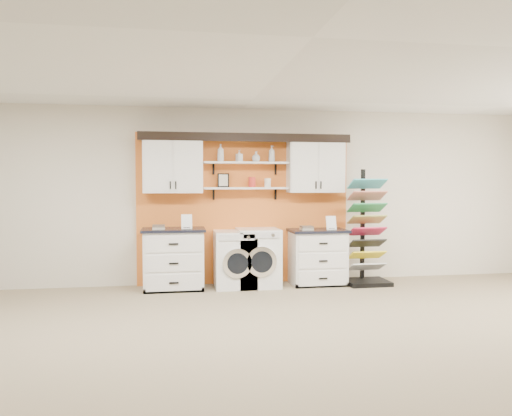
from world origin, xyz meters
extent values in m
plane|color=gray|center=(0.00, 0.00, 0.00)|extent=(10.00, 10.00, 0.00)
plane|color=white|center=(0.00, 0.00, 2.80)|extent=(10.00, 10.00, 0.00)
plane|color=beige|center=(0.00, 4.00, 1.40)|extent=(10.00, 0.00, 10.00)
cube|color=orange|center=(0.00, 3.96, 1.20)|extent=(3.40, 0.07, 2.40)
cube|color=white|center=(-1.13, 3.80, 1.88)|extent=(0.90, 0.34, 0.84)
cube|color=white|center=(-1.35, 3.62, 1.88)|extent=(0.42, 0.01, 0.78)
cube|color=white|center=(-0.91, 3.62, 1.88)|extent=(0.42, 0.01, 0.78)
cube|color=white|center=(1.13, 3.80, 1.88)|extent=(0.90, 0.34, 0.84)
cube|color=white|center=(0.91, 3.62, 1.88)|extent=(0.42, 0.01, 0.78)
cube|color=white|center=(1.35, 3.62, 1.88)|extent=(0.42, 0.01, 0.78)
cube|color=white|center=(0.00, 3.80, 1.53)|extent=(1.32, 0.28, 0.03)
cube|color=white|center=(0.00, 3.80, 1.93)|extent=(1.32, 0.28, 0.03)
cube|color=black|center=(0.00, 3.82, 2.33)|extent=(3.30, 0.40, 0.10)
cube|color=black|center=(0.00, 3.63, 2.27)|extent=(3.30, 0.04, 0.04)
cube|color=black|center=(-0.35, 3.85, 1.66)|extent=(0.18, 0.02, 0.22)
cube|color=beige|center=(-0.35, 3.84, 1.66)|extent=(0.14, 0.01, 0.18)
cylinder|color=red|center=(0.10, 3.80, 1.62)|extent=(0.11, 0.11, 0.16)
cylinder|color=silver|center=(0.35, 3.80, 1.61)|extent=(0.10, 0.10, 0.14)
cube|color=white|center=(-1.13, 3.65, 0.44)|extent=(0.89, 0.60, 0.89)
cube|color=black|center=(-1.13, 3.38, 0.03)|extent=(0.89, 0.06, 0.07)
cube|color=black|center=(-1.13, 3.65, 0.91)|extent=(0.94, 0.66, 0.04)
cube|color=white|center=(-1.13, 3.34, 0.73)|extent=(0.81, 0.02, 0.25)
cube|color=white|center=(-1.13, 3.34, 0.44)|extent=(0.81, 0.02, 0.25)
cube|color=white|center=(-1.13, 3.34, 0.16)|extent=(0.81, 0.02, 0.25)
cube|color=white|center=(1.13, 3.65, 0.42)|extent=(0.84, 0.60, 0.84)
cube|color=black|center=(1.13, 3.38, 0.03)|extent=(0.84, 0.06, 0.07)
cube|color=black|center=(1.13, 3.65, 0.86)|extent=(0.89, 0.66, 0.04)
cube|color=white|center=(1.13, 3.34, 0.69)|extent=(0.76, 0.02, 0.23)
cube|color=white|center=(1.13, 3.34, 0.42)|extent=(0.76, 0.02, 0.23)
cube|color=white|center=(1.13, 3.34, 0.15)|extent=(0.76, 0.02, 0.23)
cube|color=white|center=(-0.20, 3.65, 0.44)|extent=(0.62, 0.66, 0.87)
cube|color=silver|center=(-0.20, 3.31, 0.81)|extent=(0.53, 0.02, 0.09)
cylinder|color=silver|center=(-0.20, 3.31, 0.42)|extent=(0.44, 0.05, 0.44)
cylinder|color=black|center=(-0.20, 3.29, 0.42)|extent=(0.31, 0.03, 0.31)
cube|color=white|center=(0.17, 3.65, 0.45)|extent=(0.65, 0.66, 0.90)
cube|color=silver|center=(0.17, 3.31, 0.84)|extent=(0.55, 0.02, 0.09)
cylinder|color=silver|center=(0.17, 3.31, 0.44)|extent=(0.46, 0.05, 0.46)
cylinder|color=black|center=(0.17, 3.29, 0.44)|extent=(0.32, 0.03, 0.32)
cube|color=black|center=(1.90, 3.49, 0.03)|extent=(0.67, 0.56, 0.07)
cube|color=black|center=(1.90, 3.69, 0.94)|extent=(0.06, 0.06, 1.78)
cube|color=#BBBBBB|center=(1.90, 3.51, 0.28)|extent=(0.56, 0.31, 0.16)
cube|color=yellow|center=(1.90, 3.51, 0.47)|extent=(0.56, 0.31, 0.16)
cube|color=black|center=(1.90, 3.51, 0.66)|extent=(0.56, 0.31, 0.16)
cube|color=red|center=(1.90, 3.51, 0.84)|extent=(0.56, 0.31, 0.16)
cube|color=#97983F|center=(1.90, 3.51, 1.03)|extent=(0.56, 0.31, 0.16)
cube|color=#24874C|center=(1.90, 3.51, 1.22)|extent=(0.56, 0.31, 0.16)
cube|color=#CF6E5C|center=(1.90, 3.51, 1.41)|extent=(0.56, 0.31, 0.16)
cube|color=#3ABACD|center=(1.90, 3.51, 1.60)|extent=(0.56, 0.31, 0.16)
imported|color=silver|center=(-0.40, 3.80, 2.08)|extent=(0.13, 0.13, 0.27)
imported|color=silver|center=(-0.10, 3.80, 2.04)|extent=(0.11, 0.11, 0.18)
imported|color=silver|center=(0.16, 3.80, 2.03)|extent=(0.18, 0.18, 0.16)
imported|color=silver|center=(0.42, 3.80, 2.07)|extent=(0.14, 0.14, 0.26)
camera|label=1|loc=(-1.13, -3.97, 1.63)|focal=35.00mm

